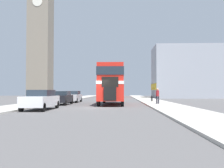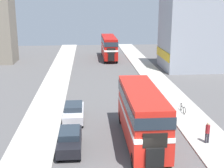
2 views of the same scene
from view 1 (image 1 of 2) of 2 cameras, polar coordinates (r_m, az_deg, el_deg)
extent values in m
plane|color=#565454|center=(22.04, -4.24, -5.41)|extent=(120.00, 120.00, 0.00)
cube|color=#B7B2A8|center=(22.31, 13.33, -5.17)|extent=(3.50, 120.00, 0.12)
cube|color=#B7B2A8|center=(23.75, -20.71, -4.89)|extent=(3.50, 120.00, 0.12)
cube|color=red|center=(27.43, 0.00, -1.96)|extent=(2.53, 9.54, 1.59)
cube|color=white|center=(27.44, 0.00, 0.01)|extent=(2.56, 9.58, 0.29)
cube|color=red|center=(27.49, 0.00, 2.12)|extent=(2.48, 9.35, 1.74)
cube|color=#232D38|center=(27.49, 0.00, 2.30)|extent=(2.56, 9.44, 0.78)
cube|color=black|center=(22.56, -0.47, -2.22)|extent=(1.14, 0.20, 1.27)
cube|color=black|center=(22.71, -0.45, 0.51)|extent=(1.52, 0.12, 0.93)
cylinder|color=black|center=(23.61, -3.10, -3.87)|extent=(0.28, 1.07, 1.07)
cylinder|color=black|center=(23.51, 2.39, -3.88)|extent=(0.28, 1.07, 1.07)
cylinder|color=black|center=(31.30, -1.80, -3.33)|extent=(0.28, 1.07, 1.07)
cylinder|color=black|center=(31.22, 2.33, -3.33)|extent=(0.28, 1.07, 1.07)
cube|color=#B2140F|center=(62.96, 1.32, -1.80)|extent=(2.36, 10.65, 1.59)
cube|color=white|center=(62.96, 1.32, -0.95)|extent=(2.39, 10.70, 0.29)
cube|color=#B2140F|center=(62.99, 1.32, -0.02)|extent=(2.32, 10.43, 1.74)
cube|color=#232D38|center=(62.99, 1.32, 0.05)|extent=(2.39, 10.54, 0.78)
cube|color=black|center=(57.54, 1.24, -1.89)|extent=(1.06, 0.20, 1.27)
cube|color=black|center=(57.69, 1.24, -0.82)|extent=(1.42, 0.12, 0.93)
cylinder|color=black|center=(58.52, 0.23, -2.56)|extent=(0.28, 1.07, 1.07)
cylinder|color=black|center=(58.49, 2.27, -2.56)|extent=(0.28, 1.07, 1.07)
cylinder|color=black|center=(67.35, 0.49, -2.45)|extent=(0.28, 1.07, 1.07)
cylinder|color=black|center=(67.32, 2.26, -2.45)|extent=(0.28, 1.07, 1.07)
cube|color=white|center=(20.16, -15.96, -3.78)|extent=(1.77, 4.63, 0.77)
cube|color=#232D38|center=(20.32, -15.78, -1.99)|extent=(1.56, 2.41, 0.48)
cylinder|color=black|center=(18.69, -20.05, -5.00)|extent=(0.20, 0.64, 0.64)
cylinder|color=black|center=(18.16, -15.44, -5.14)|extent=(0.20, 0.64, 0.64)
cylinder|color=black|center=(22.19, -16.40, -4.50)|extent=(0.20, 0.64, 0.64)
cylinder|color=black|center=(21.75, -12.45, -4.58)|extent=(0.20, 0.64, 0.64)
cube|color=black|center=(27.27, -11.42, -3.30)|extent=(1.66, 4.22, 0.73)
cube|color=#232D38|center=(27.43, -11.33, -2.07)|extent=(1.46, 2.19, 0.44)
cylinder|color=black|center=(25.87, -13.87, -4.11)|extent=(0.20, 0.64, 0.64)
cylinder|color=black|center=(25.50, -10.71, -4.16)|extent=(0.20, 0.64, 0.64)
cylinder|color=black|center=(29.07, -12.06, -3.84)|extent=(0.20, 0.64, 0.64)
cylinder|color=black|center=(28.75, -9.23, -3.88)|extent=(0.20, 0.64, 0.64)
cube|color=silver|center=(32.92, -8.93, -3.02)|extent=(1.76, 4.34, 0.74)
cube|color=#232D38|center=(33.08, -8.87, -1.98)|extent=(1.55, 2.26, 0.45)
cylinder|color=black|center=(31.40, -10.94, -3.69)|extent=(0.20, 0.64, 0.64)
cylinder|color=black|center=(31.09, -8.13, -3.72)|extent=(0.20, 0.64, 0.64)
cylinder|color=black|center=(34.77, -9.65, -3.50)|extent=(0.20, 0.64, 0.64)
cylinder|color=black|center=(34.48, -7.11, -3.52)|extent=(0.20, 0.64, 0.64)
cylinder|color=#282833|center=(26.81, 10.19, -3.62)|extent=(0.15, 0.15, 0.79)
cylinder|color=#282833|center=(26.84, 10.57, -3.62)|extent=(0.15, 0.15, 0.79)
cylinder|color=maroon|center=(26.81, 10.37, -2.10)|extent=(0.33, 0.33, 0.63)
sphere|color=tan|center=(26.81, 10.37, -1.20)|extent=(0.21, 0.21, 0.21)
torus|color=black|center=(32.99, 9.18, -3.33)|extent=(0.05, 0.71, 0.71)
torus|color=black|center=(34.04, 8.96, -3.28)|extent=(0.05, 0.71, 0.71)
cylinder|color=black|center=(33.51, 9.07, -3.05)|extent=(0.04, 1.06, 0.34)
cylinder|color=black|center=(33.88, 8.99, -2.92)|extent=(0.04, 0.04, 0.43)
cube|color=gray|center=(65.32, -16.01, 9.46)|extent=(5.20, 5.20, 27.98)
cylinder|color=silver|center=(65.24, -16.71, 17.64)|extent=(2.34, 0.10, 2.34)
cube|color=#999EA8|center=(55.21, 17.04, 2.55)|extent=(14.56, 8.40, 10.88)
cube|color=gold|center=(53.65, 9.46, -0.64)|extent=(0.12, 7.98, 1.31)
camera|label=2|loc=(11.78, -38.19, 48.72)|focal=50.00mm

